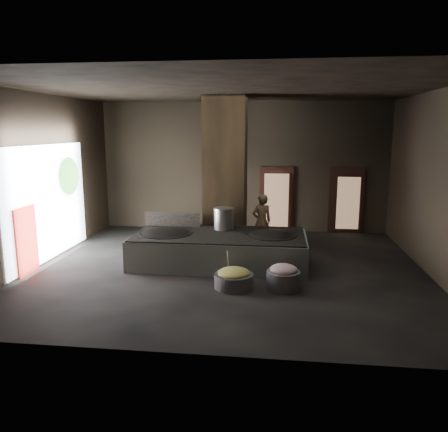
# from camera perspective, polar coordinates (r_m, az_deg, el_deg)

# --- Properties ---
(floor) EXTENTS (10.00, 9.00, 0.10)m
(floor) POSITION_cam_1_polar(r_m,az_deg,el_deg) (11.48, 0.56, -7.02)
(floor) COLOR black
(floor) RESTS_ON ground
(ceiling) EXTENTS (10.00, 9.00, 0.10)m
(ceiling) POSITION_cam_1_polar(r_m,az_deg,el_deg) (10.95, 0.60, 16.49)
(ceiling) COLOR black
(ceiling) RESTS_ON back_wall
(back_wall) EXTENTS (10.00, 0.10, 4.50)m
(back_wall) POSITION_cam_1_polar(r_m,az_deg,el_deg) (15.49, 2.47, 6.42)
(back_wall) COLOR black
(back_wall) RESTS_ON ground
(front_wall) EXTENTS (10.00, 0.10, 4.50)m
(front_wall) POSITION_cam_1_polar(r_m,az_deg,el_deg) (6.53, -3.89, -0.24)
(front_wall) COLOR black
(front_wall) RESTS_ON ground
(left_wall) EXTENTS (0.10, 9.00, 4.50)m
(left_wall) POSITION_cam_1_polar(r_m,az_deg,el_deg) (12.58, -23.00, 4.43)
(left_wall) COLOR black
(left_wall) RESTS_ON ground
(right_wall) EXTENTS (0.10, 9.00, 4.50)m
(right_wall) POSITION_cam_1_polar(r_m,az_deg,el_deg) (11.57, 26.35, 3.63)
(right_wall) COLOR black
(right_wall) RESTS_ON ground
(pillar) EXTENTS (1.20, 1.20, 4.50)m
(pillar) POSITION_cam_1_polar(r_m,az_deg,el_deg) (12.89, 0.20, 5.46)
(pillar) COLOR black
(pillar) RESTS_ON ground
(hearth_platform) EXTENTS (4.58, 2.22, 0.79)m
(hearth_platform) POSITION_cam_1_polar(r_m,az_deg,el_deg) (11.69, -0.60, -4.39)
(hearth_platform) COLOR #A5B7A9
(hearth_platform) RESTS_ON ground
(platform_cap) EXTENTS (4.47, 2.14, 0.03)m
(platform_cap) POSITION_cam_1_polar(r_m,az_deg,el_deg) (11.59, -0.60, -2.40)
(platform_cap) COLOR black
(platform_cap) RESTS_ON hearth_platform
(wok_left) EXTENTS (1.44, 1.44, 0.40)m
(wok_left) POSITION_cam_1_polar(r_m,az_deg,el_deg) (11.83, -7.62, -2.54)
(wok_left) COLOR black
(wok_left) RESTS_ON hearth_platform
(wok_left_rim) EXTENTS (1.47, 1.47, 0.05)m
(wok_left_rim) POSITION_cam_1_polar(r_m,az_deg,el_deg) (11.81, -7.63, -2.21)
(wok_left_rim) COLOR black
(wok_left_rim) RESTS_ON hearth_platform
(wok_right) EXTENTS (1.34, 1.34, 0.38)m
(wok_right) POSITION_cam_1_polar(r_m,az_deg,el_deg) (11.56, 6.09, -2.83)
(wok_right) COLOR black
(wok_right) RESTS_ON hearth_platform
(wok_right_rim) EXTENTS (1.37, 1.37, 0.05)m
(wok_right_rim) POSITION_cam_1_polar(r_m,az_deg,el_deg) (11.54, 6.10, -2.50)
(wok_right_rim) COLOR black
(wok_right_rim) RESTS_ON hearth_platform
(stock_pot) EXTENTS (0.56, 0.56, 0.60)m
(stock_pot) POSITION_cam_1_polar(r_m,az_deg,el_deg) (12.05, -0.02, -0.34)
(stock_pot) COLOR #ACB1B4
(stock_pot) RESTS_ON hearth_platform
(splash_guard) EXTENTS (1.59, 0.07, 0.40)m
(splash_guard) POSITION_cam_1_polar(r_m,az_deg,el_deg) (12.53, -6.74, -0.44)
(splash_guard) COLOR black
(splash_guard) RESTS_ON hearth_platform
(cook) EXTENTS (0.71, 0.60, 1.67)m
(cook) POSITION_cam_1_polar(r_m,az_deg,el_deg) (13.11, 4.93, -0.74)
(cook) COLOR olive
(cook) RESTS_ON ground
(veg_basin) EXTENTS (1.17, 1.17, 0.33)m
(veg_basin) POSITION_cam_1_polar(r_m,az_deg,el_deg) (10.05, 1.29, -8.44)
(veg_basin) COLOR slate
(veg_basin) RESTS_ON ground
(veg_fill) EXTENTS (0.73, 0.73, 0.23)m
(veg_fill) POSITION_cam_1_polar(r_m,az_deg,el_deg) (9.99, 1.29, -7.44)
(veg_fill) COLOR #81A04D
(veg_fill) RESTS_ON veg_basin
(ladle) EXTENTS (0.04, 0.35, 0.63)m
(ladle) POSITION_cam_1_polar(r_m,az_deg,el_deg) (10.08, 0.53, -6.06)
(ladle) COLOR #ACB1B4
(ladle) RESTS_ON veg_basin
(meat_basin) EXTENTS (1.00, 1.00, 0.42)m
(meat_basin) POSITION_cam_1_polar(r_m,az_deg,el_deg) (10.05, 7.75, -8.26)
(meat_basin) COLOR slate
(meat_basin) RESTS_ON ground
(meat_fill) EXTENTS (0.63, 0.63, 0.24)m
(meat_fill) POSITION_cam_1_polar(r_m,az_deg,el_deg) (9.98, 7.79, -6.96)
(meat_fill) COLOR #BD717E
(meat_fill) RESTS_ON meat_basin
(doorway_near) EXTENTS (1.18, 0.08, 2.38)m
(doorway_near) POSITION_cam_1_polar(r_m,az_deg,el_deg) (15.48, 6.84, 2.06)
(doorway_near) COLOR black
(doorway_near) RESTS_ON ground
(doorway_near_glow) EXTENTS (0.84, 0.04, 2.00)m
(doorway_near_glow) POSITION_cam_1_polar(r_m,az_deg,el_deg) (15.36, 6.83, 1.80)
(doorway_near_glow) COLOR #8C6647
(doorway_near_glow) RESTS_ON ground
(doorway_far) EXTENTS (1.18, 0.08, 2.38)m
(doorway_far) POSITION_cam_1_polar(r_m,az_deg,el_deg) (15.66, 15.66, 1.83)
(doorway_far) COLOR black
(doorway_far) RESTS_ON ground
(doorway_far_glow) EXTENTS (0.77, 0.04, 1.81)m
(doorway_far_glow) POSITION_cam_1_polar(r_m,az_deg,el_deg) (15.65, 15.89, 1.62)
(doorway_far_glow) COLOR #8C6647
(doorway_far_glow) RESTS_ON ground
(left_opening) EXTENTS (0.04, 4.20, 3.10)m
(left_opening) POSITION_cam_1_polar(r_m,az_deg,el_deg) (12.79, -21.95, 1.66)
(left_opening) COLOR white
(left_opening) RESTS_ON ground
(pavilion_sliver) EXTENTS (0.05, 0.90, 1.70)m
(pavilion_sliver) POSITION_cam_1_polar(r_m,az_deg,el_deg) (11.80, -24.40, -3.00)
(pavilion_sliver) COLOR maroon
(pavilion_sliver) RESTS_ON ground
(tree_silhouette) EXTENTS (0.28, 1.10, 1.10)m
(tree_silhouette) POSITION_cam_1_polar(r_m,az_deg,el_deg) (13.63, -19.55, 4.92)
(tree_silhouette) COLOR #194714
(tree_silhouette) RESTS_ON left_opening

